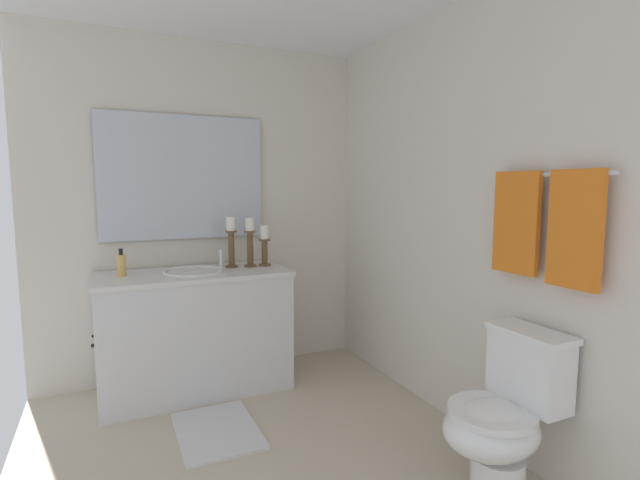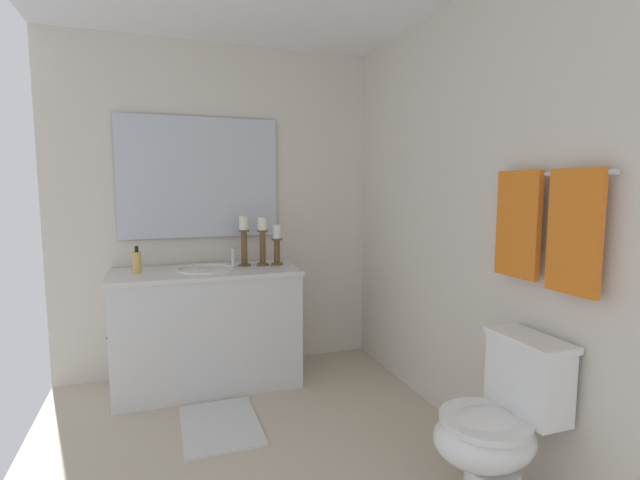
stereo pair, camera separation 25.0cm
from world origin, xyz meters
TOP-DOWN VIEW (x-y plane):
  - floor at (0.00, 0.00)m, footprint 3.04×2.40m
  - wall_back at (0.00, 1.20)m, footprint 3.04×0.04m
  - wall_left at (-1.52, 0.00)m, footprint 0.04×2.40m
  - vanity_cabinet at (-1.19, -0.15)m, footprint 0.58×1.28m
  - sink_basin at (-1.19, -0.15)m, footprint 0.40×0.40m
  - mirror at (-1.47, -0.15)m, footprint 0.02×1.15m
  - candle_holder_tall at (-1.23, 0.37)m, footprint 0.09×0.09m
  - candle_holder_short at (-1.24, 0.26)m, footprint 0.09×0.09m
  - candle_holder_mid at (-1.27, 0.13)m, footprint 0.09×0.09m
  - soap_bottle at (-1.23, -0.59)m, footprint 0.06×0.06m
  - toilet at (0.51, 0.92)m, footprint 0.39×0.54m
  - towel_bar at (0.50, 1.14)m, footprint 0.62×0.02m
  - towel_near_vanity at (0.35, 1.12)m, footprint 0.26×0.03m
  - towel_center at (0.66, 1.12)m, footprint 0.24×0.03m
  - bath_mat at (-0.57, -0.15)m, footprint 0.60×0.44m

SIDE VIEW (x-z plane):
  - floor at x=0.00m, z-range -0.02..0.00m
  - bath_mat at x=-0.57m, z-range 0.00..0.02m
  - toilet at x=0.51m, z-range -0.01..0.74m
  - vanity_cabinet at x=-1.19m, z-range 0.00..0.83m
  - sink_basin at x=-1.19m, z-range 0.67..0.91m
  - soap_bottle at x=-1.23m, z-range 0.81..0.99m
  - candle_holder_tall at x=-1.23m, z-range 0.84..1.13m
  - candle_holder_short at x=-1.24m, z-range 0.84..1.19m
  - candle_holder_mid at x=-1.27m, z-range 0.84..1.21m
  - towel_center at x=0.66m, z-range 0.97..1.48m
  - wall_back at x=0.00m, z-range 0.00..2.45m
  - wall_left at x=-1.52m, z-range 0.00..2.45m
  - towel_near_vanity at x=0.35m, z-range 0.98..1.48m
  - towel_bar at x=0.50m, z-range 1.45..1.47m
  - mirror at x=-1.47m, z-range 1.03..1.91m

